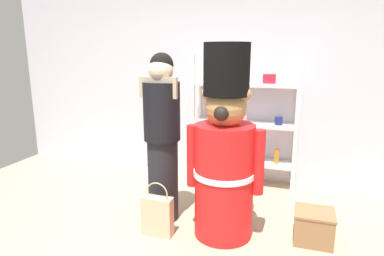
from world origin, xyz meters
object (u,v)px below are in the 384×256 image
at_px(shopping_bag, 157,215).
at_px(display_crate, 314,226).
at_px(person_shopper, 162,136).
at_px(merchandise_shelf, 244,121).
at_px(teddy_bear_guard, 225,156).

relative_size(shopping_bag, display_crate, 1.51).
distance_m(shopping_bag, display_crate, 1.44).
relative_size(person_shopper, shopping_bag, 3.21).
relative_size(merchandise_shelf, teddy_bear_guard, 0.94).
xyz_separation_m(person_shopper, shopping_bag, (0.07, -0.32, -0.69)).
height_order(teddy_bear_guard, person_shopper, teddy_bear_guard).
bearing_deg(display_crate, teddy_bear_guard, -171.29).
xyz_separation_m(teddy_bear_guard, shopping_bag, (-0.58, -0.21, -0.58)).
bearing_deg(merchandise_shelf, display_crate, -54.56).
height_order(person_shopper, display_crate, person_shopper).
bearing_deg(person_shopper, display_crate, 0.52).
relative_size(merchandise_shelf, display_crate, 4.77).
relative_size(merchandise_shelf, shopping_bag, 3.17).
height_order(merchandise_shelf, teddy_bear_guard, teddy_bear_guard).
bearing_deg(shopping_bag, merchandise_shelf, 70.36).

